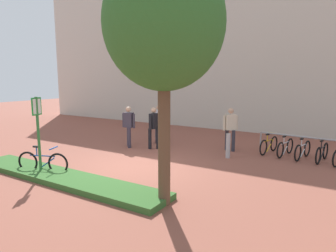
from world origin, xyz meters
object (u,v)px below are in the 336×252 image
bike_at_sign (43,162)px  bollard_steel (228,146)px  tree_sidewalk (164,25)px  parking_sign_post (38,124)px  person_shirt_blue (159,121)px  person_casual_tan (230,126)px  bike_rack_cluster (303,149)px  person_suited_dark (129,124)px  person_suited_navy (154,125)px

bike_at_sign → bollard_steel: size_ratio=1.77×
tree_sidewalk → bike_at_sign: 5.72m
parking_sign_post → bike_at_sign: 1.21m
person_shirt_blue → person_casual_tan: size_ratio=1.00×
tree_sidewalk → bike_rack_cluster: size_ratio=1.72×
bike_at_sign → tree_sidewalk: bearing=0.5°
bike_at_sign → person_shirt_blue: person_shirt_blue is taller
bike_rack_cluster → bollard_steel: bearing=-150.7°
bike_rack_cluster → person_shirt_blue: person_shirt_blue is taller
person_suited_dark → person_shirt_blue: 1.51m
bike_at_sign → person_casual_tan: 7.00m
parking_sign_post → person_suited_dark: size_ratio=1.37×
person_suited_navy → person_casual_tan: bearing=25.9°
bike_rack_cluster → person_shirt_blue: (-5.94, -0.47, 0.64)m
bollard_steel → person_suited_navy: 3.17m
person_shirt_blue → person_suited_navy: bearing=-66.8°
bike_at_sign → person_suited_dark: 4.22m
tree_sidewalk → parking_sign_post: size_ratio=2.33×
person_suited_navy → person_suited_dark: size_ratio=1.00×
bike_at_sign → person_casual_tan: bearing=56.6°
bollard_steel → person_suited_dark: 4.26m
bike_at_sign → person_shirt_blue: (0.59, 5.56, 0.63)m
bike_at_sign → person_suited_navy: size_ratio=0.93×
bike_at_sign → person_suited_navy: 4.64m
person_suited_navy → person_suited_dark: same height
bollard_steel → person_suited_navy: person_suited_navy is taller
person_suited_navy → person_casual_tan: (2.78, 1.35, 0.00)m
bike_at_sign → person_suited_dark: size_ratio=0.93×
tree_sidewalk → bollard_steel: bearing=92.5°
bike_at_sign → person_suited_dark: (-0.01, 4.17, 0.63)m
tree_sidewalk → bike_at_sign: tree_sidewalk is taller
parking_sign_post → person_shirt_blue: (0.52, 5.69, -0.56)m
bollard_steel → bike_rack_cluster: bearing=29.3°
person_suited_dark → bike_at_sign: bearing=-89.8°
parking_sign_post → person_shirt_blue: parking_sign_post is taller
parking_sign_post → person_casual_tan: 7.07m
parking_sign_post → person_suited_dark: bearing=91.1°
person_suited_navy → person_casual_tan: same height
person_suited_dark → person_shirt_blue: size_ratio=1.00×
bike_at_sign → person_suited_dark: person_suited_dark is taller
tree_sidewalk → person_shirt_blue: tree_sidewalk is taller
bike_rack_cluster → bollard_steel: 2.70m
person_suited_navy → person_shirt_blue: 1.18m
person_shirt_blue → person_casual_tan: bearing=4.6°
person_suited_navy → person_suited_dark: 1.11m
person_suited_navy → parking_sign_post: bearing=-102.1°
person_suited_dark → tree_sidewalk: bearing=-43.3°
bike_rack_cluster → person_suited_dark: person_suited_dark is taller
bike_rack_cluster → person_suited_navy: (-5.47, -1.55, 0.64)m
parking_sign_post → person_shirt_blue: bearing=84.8°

